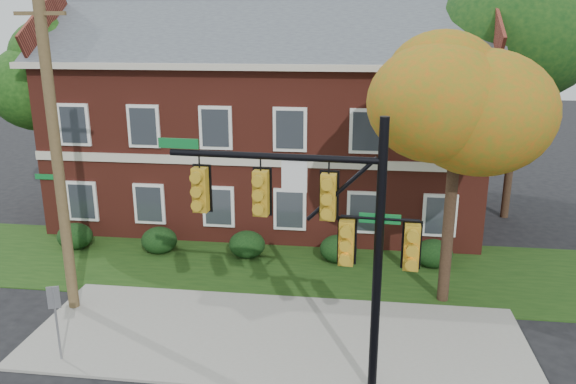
# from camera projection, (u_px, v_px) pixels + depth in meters

# --- Properties ---
(ground) EXTENTS (120.00, 120.00, 0.00)m
(ground) POSITION_uv_depth(u_px,v_px,m) (271.00, 358.00, 15.05)
(ground) COLOR black
(ground) RESTS_ON ground
(sidewalk) EXTENTS (14.00, 5.00, 0.08)m
(sidewalk) POSITION_uv_depth(u_px,v_px,m) (277.00, 337.00, 15.99)
(sidewalk) COLOR gray
(sidewalk) RESTS_ON ground
(grass_strip) EXTENTS (30.00, 6.00, 0.04)m
(grass_strip) POSITION_uv_depth(u_px,v_px,m) (297.00, 267.00, 20.75)
(grass_strip) COLOR #193811
(grass_strip) RESTS_ON ground
(apartment_building) EXTENTS (18.80, 8.80, 9.74)m
(apartment_building) POSITION_uv_depth(u_px,v_px,m) (268.00, 109.00, 25.27)
(apartment_building) COLOR maroon
(apartment_building) RESTS_ON ground
(hedge_far_left) EXTENTS (1.40, 1.26, 1.05)m
(hedge_far_left) POSITION_uv_depth(u_px,v_px,m) (75.00, 236.00, 22.39)
(hedge_far_left) COLOR black
(hedge_far_left) RESTS_ON ground
(hedge_left) EXTENTS (1.40, 1.26, 1.05)m
(hedge_left) POSITION_uv_depth(u_px,v_px,m) (159.00, 240.00, 21.96)
(hedge_left) COLOR black
(hedge_left) RESTS_ON ground
(hedge_center) EXTENTS (1.40, 1.26, 1.05)m
(hedge_center) POSITION_uv_depth(u_px,v_px,m) (247.00, 244.00, 21.52)
(hedge_center) COLOR black
(hedge_center) RESTS_ON ground
(hedge_right) EXTENTS (1.40, 1.26, 1.05)m
(hedge_right) POSITION_uv_depth(u_px,v_px,m) (338.00, 249.00, 21.09)
(hedge_right) COLOR black
(hedge_right) RESTS_ON ground
(hedge_far_right) EXTENTS (1.40, 1.26, 1.05)m
(hedge_far_right) POSITION_uv_depth(u_px,v_px,m) (433.00, 254.00, 20.66)
(hedge_far_right) COLOR black
(hedge_far_right) RESTS_ON ground
(tree_near_right) EXTENTS (4.50, 4.25, 8.58)m
(tree_near_right) POSITION_uv_depth(u_px,v_px,m) (468.00, 94.00, 16.21)
(tree_near_right) COLOR black
(tree_near_right) RESTS_ON ground
(tree_left_rear) EXTENTS (5.40, 5.10, 8.88)m
(tree_left_rear) POSITION_uv_depth(u_px,v_px,m) (48.00, 71.00, 24.93)
(tree_left_rear) COLOR black
(tree_left_rear) RESTS_ON ground
(tree_right_rear) EXTENTS (6.30, 5.95, 10.62)m
(tree_right_rear) POSITION_uv_depth(u_px,v_px,m) (533.00, 38.00, 23.82)
(tree_right_rear) COLOR black
(tree_right_rear) RESTS_ON ground
(tree_far_rear) EXTENTS (6.84, 6.46, 11.52)m
(tree_far_rear) POSITION_uv_depth(u_px,v_px,m) (314.00, 22.00, 31.49)
(tree_far_rear) COLOR black
(tree_far_rear) RESTS_ON ground
(traffic_signal) EXTENTS (6.03, 0.69, 6.73)m
(traffic_signal) POSITION_uv_depth(u_px,v_px,m) (325.00, 228.00, 12.66)
(traffic_signal) COLOR gray
(traffic_signal) RESTS_ON ground
(utility_pole) EXTENTS (1.50, 0.33, 9.64)m
(utility_pole) POSITION_uv_depth(u_px,v_px,m) (57.00, 157.00, 16.35)
(utility_pole) COLOR brown
(utility_pole) RESTS_ON ground
(sign_post) EXTENTS (0.31, 0.15, 2.17)m
(sign_post) POSITION_uv_depth(u_px,v_px,m) (55.00, 311.00, 14.48)
(sign_post) COLOR slate
(sign_post) RESTS_ON ground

